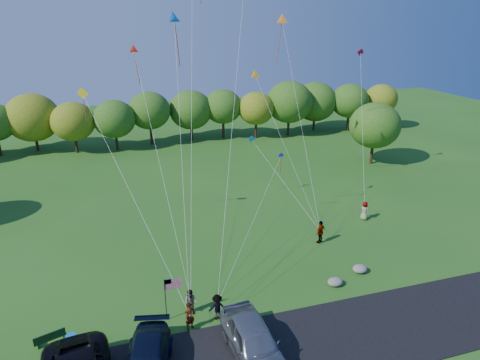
% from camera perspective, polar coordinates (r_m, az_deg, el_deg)
% --- Properties ---
extents(ground, '(140.00, 140.00, 0.00)m').
position_cam_1_polar(ground, '(27.25, -1.21, -17.13)').
color(ground, '#235518').
rests_on(ground, ground).
extents(asphalt_lane, '(44.00, 6.00, 0.06)m').
position_cam_1_polar(asphalt_lane, '(24.34, 1.59, -22.65)').
color(asphalt_lane, black).
rests_on(asphalt_lane, ground).
extents(treeline, '(75.65, 27.79, 7.84)m').
position_cam_1_polar(treeline, '(58.25, -12.40, 8.29)').
color(treeline, '#3B2315').
rests_on(treeline, ground).
extents(minivan_silver, '(2.57, 5.94, 1.99)m').
position_cam_1_polar(minivan_silver, '(23.67, 1.84, -20.79)').
color(minivan_silver, gray).
rests_on(minivan_silver, asphalt_lane).
extents(flyer_a, '(0.76, 0.68, 1.75)m').
position_cam_1_polar(flyer_a, '(25.65, -6.69, -17.61)').
color(flyer_a, '#4C4C59').
rests_on(flyer_a, ground).
extents(flyer_b, '(0.99, 0.91, 1.63)m').
position_cam_1_polar(flyer_b, '(26.77, -6.57, -15.87)').
color(flyer_b, '#4C4C59').
rests_on(flyer_b, ground).
extents(flyer_c, '(1.06, 0.62, 1.63)m').
position_cam_1_polar(flyer_c, '(26.29, -3.05, -16.56)').
color(flyer_c, '#4C4C59').
rests_on(flyer_c, ground).
extents(flyer_d, '(1.19, 0.95, 1.89)m').
position_cam_1_polar(flyer_d, '(34.48, 10.68, -6.81)').
color(flyer_d, '#4C4C59').
rests_on(flyer_d, ground).
extents(flyer_e, '(0.88, 0.99, 1.70)m').
position_cam_1_polar(flyer_e, '(39.18, 16.26, -3.96)').
color(flyer_e, '#4C4C59').
rests_on(flyer_e, ground).
extents(park_bench, '(1.59, 0.75, 0.91)m').
position_cam_1_polar(park_bench, '(26.78, -23.98, -18.75)').
color(park_bench, '#123314').
rests_on(park_bench, ground).
extents(trash_barrel, '(0.53, 0.53, 0.80)m').
position_cam_1_polar(trash_barrel, '(26.32, -21.52, -19.35)').
color(trash_barrel, blue).
rests_on(trash_barrel, ground).
extents(flag_assembly, '(1.03, 0.67, 2.80)m').
position_cam_1_polar(flag_assembly, '(25.77, -9.28, -14.10)').
color(flag_assembly, black).
rests_on(flag_assembly, ground).
extents(boulder_near, '(1.06, 0.83, 0.53)m').
position_cam_1_polar(boulder_near, '(29.97, 12.57, -13.11)').
color(boulder_near, gray).
rests_on(boulder_near, ground).
extents(boulder_far, '(1.06, 0.88, 0.55)m').
position_cam_1_polar(boulder_far, '(31.72, 15.70, -11.32)').
color(boulder_far, slate).
rests_on(boulder_far, ground).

